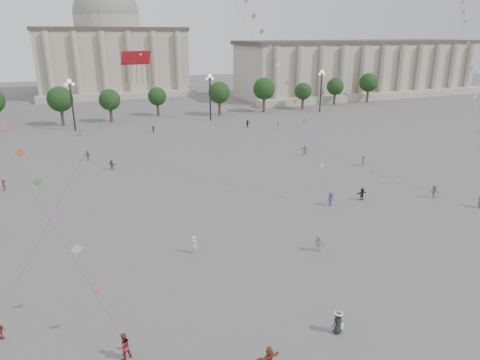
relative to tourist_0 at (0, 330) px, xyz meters
name	(u,v)px	position (x,y,z in m)	size (l,w,h in m)	color
ground	(314,291)	(22.50, -3.16, -0.74)	(360.00, 360.00, 0.00)	#54514F
hall_east	(360,68)	(97.50, 90.73, 7.68)	(84.00, 26.22, 17.20)	#ADA391
hall_central	(110,49)	(22.50, 126.06, 13.49)	(48.30, 34.30, 35.50)	#ADA391
tree_row	(139,96)	(22.50, 74.84, 4.65)	(137.12, 5.12, 8.00)	#3B2B1D
lamp_post_mid_west	(71,95)	(7.50, 66.84, 6.61)	(2.00, 0.90, 10.65)	#262628
lamp_post_mid_east	(210,89)	(37.50, 66.84, 6.61)	(2.00, 0.90, 10.65)	#262628
lamp_post_far_east	(321,83)	(67.50, 66.84, 6.61)	(2.00, 0.90, 10.65)	#262628
person_crowd_0	(153,129)	(22.28, 58.56, 0.06)	(0.94, 0.39, 1.60)	#344B77
person_crowd_3	(362,194)	(38.41, 11.57, 0.03)	(1.45, 0.46, 1.56)	black
person_crowd_4	(80,131)	(8.18, 61.89, 0.06)	(1.50, 0.48, 1.62)	beige
person_crowd_6	(319,243)	(26.36, 2.35, 0.09)	(1.08, 0.62, 1.67)	slate
person_crowd_7	(305,150)	(42.48, 32.04, 0.14)	(1.65, 0.53, 1.78)	#B0B0AC
person_crowd_8	(363,161)	(47.74, 23.38, 0.01)	(0.97, 0.56, 1.51)	maroon
person_crowd_9	(248,124)	(42.34, 56.09, 0.07)	(1.51, 0.48, 1.63)	black
person_crowd_12	(112,165)	(11.42, 36.11, 0.02)	(1.42, 0.45, 1.53)	#5A5A5E
person_crowd_13	(194,245)	(15.45, 6.46, 0.13)	(0.64, 0.42, 1.74)	silver
person_crowd_14	(434,192)	(47.13, 8.67, 0.10)	(1.09, 0.63, 1.69)	navy
person_crowd_16	(88,156)	(8.44, 42.71, 0.04)	(0.92, 0.38, 1.56)	#5B5C60
person_crowd_17	(4,185)	(-2.60, 31.95, 0.04)	(1.01, 0.58, 1.57)	maroon
person_crowd_19	(278,125)	(47.72, 52.16, 0.04)	(1.01, 0.58, 1.57)	slate
tourist_0	(0,330)	(0.00, 0.00, 0.00)	(0.87, 0.36, 1.49)	brown
tourist_2	(269,359)	(15.44, -9.39, 0.10)	(1.57, 0.50, 1.70)	brown
kite_flyer_0	(124,346)	(7.44, -5.00, 0.17)	(0.89, 0.70, 1.84)	maroon
kite_flyer_1	(331,199)	(33.81, 11.45, 0.10)	(1.09, 0.63, 1.68)	navy
hat_person	(338,322)	(21.31, -8.08, 0.13)	(0.90, 0.66, 1.69)	black
dragon_kite	(135,70)	(11.16, 5.71, 16.16)	(6.78, 3.27, 20.54)	#A81118
kite_train_east	(464,21)	(64.16, 23.37, 20.55)	(26.98, 35.35, 58.01)	#3F3F3F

